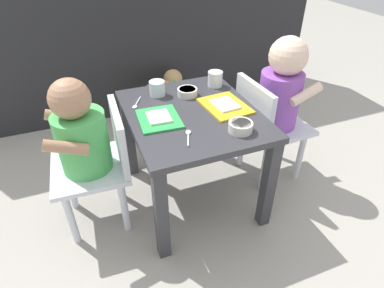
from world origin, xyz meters
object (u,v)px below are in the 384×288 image
Objects in this scene: dining_table at (192,129)px; water_cup_left at (157,89)px; food_tray_left at (159,118)px; spoon_by_right_tray at (136,104)px; veggie_bowl_far at (241,126)px; food_tray_right at (225,105)px; seated_child_left at (85,140)px; water_cup_right at (215,80)px; seated_child_right at (278,95)px; dog at (159,94)px; spoon_by_left_tray at (188,136)px; cereal_bowl_left_side at (187,92)px.

water_cup_left reaches higher than dining_table.
spoon_by_right_tray is (-0.05, 0.15, -0.00)m from food_tray_left.
water_cup_left is 0.76× the size of veggie_bowl_far.
food_tray_right is (0.14, -0.01, 0.09)m from dining_table.
seated_child_left reaches higher than water_cup_right.
food_tray_left is at bearing -176.71° from seated_child_right.
water_cup_left reaches higher than veggie_bowl_far.
seated_child_right is 0.52m from water_cup_left.
food_tray_left is (-0.18, -0.66, 0.24)m from dog.
spoon_by_left_tray is (-0.26, -0.34, -0.03)m from water_cup_right.
water_cup_left reaches higher than food_tray_left.
seated_child_left is at bearing 177.90° from dining_table.
food_tray_right reaches higher than spoon_by_right_tray.
food_tray_right is 0.26m from spoon_by_left_tray.
cereal_bowl_left_side is at bearing 69.87° from spoon_by_left_tray.
dining_table is at bearing 175.48° from food_tray_right.
veggie_bowl_far is 0.92× the size of spoon_by_right_tray.
dog is at bearing 94.35° from veggie_bowl_far.
seated_child_right reaches higher than spoon_by_left_tray.
dining_table is 0.41m from seated_child_left.
seated_child_right reaches higher than food_tray_right.
spoon_by_left_tray is (0.01, -0.34, -0.02)m from water_cup_left.
dining_table is 8.81× the size of water_cup_right.
water_cup_right is (0.14, -0.46, 0.26)m from dog.
dog is 0.72m from food_tray_left.
spoon_by_left_tray is at bearing -110.13° from cereal_bowl_left_side.
food_tray_right is at bearing -4.52° from dining_table.
seated_child_left is 0.37m from water_cup_left.
water_cup_left is at bearing 178.78° from water_cup_right.
cereal_bowl_left_side reaches higher than spoon_by_right_tray.
seated_child_left is 3.43× the size of food_tray_left.
food_tray_right is (0.27, -0.00, 0.00)m from food_tray_left.
spoon_by_right_tray is at bearing -172.97° from water_cup_right.
spoon_by_right_tray is (-0.11, 0.29, 0.00)m from spoon_by_left_tray.
food_tray_right reaches higher than dog.
water_cup_right reaches higher than food_tray_right.
dining_table is 0.19m from spoon_by_left_tray.
food_tray_left is (-0.55, -0.03, 0.02)m from seated_child_right.
dog is at bearing 88.67° from cereal_bowl_left_side.
food_tray_right is 2.17× the size of spoon_by_left_tray.
water_cup_left reaches higher than spoon_by_right_tray.
cereal_bowl_left_side is (-0.01, -0.51, 0.25)m from dog.
cereal_bowl_left_side reaches higher than dog.
dog is 0.57m from cereal_bowl_left_side.
food_tray_right is 0.35m from spoon_by_right_tray.
food_tray_left is 0.37m from water_cup_right.
food_tray_left reaches higher than dog.
dog is 0.71m from food_tray_right.
water_cup_right is at bearing 76.96° from food_tray_right.
seated_child_right is 7.26× the size of spoon_by_right_tray.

